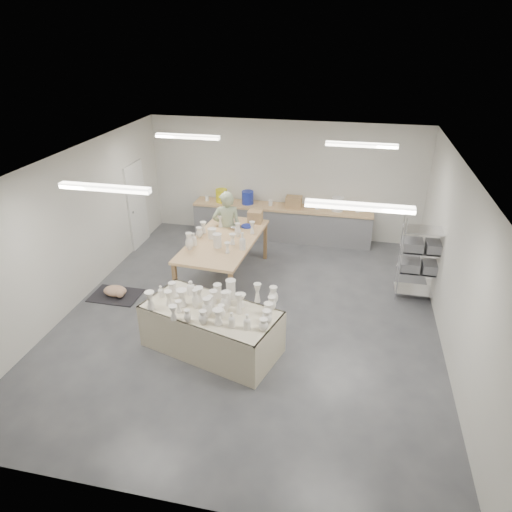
% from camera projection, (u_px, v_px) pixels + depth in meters
% --- Properties ---
extents(room, '(8.00, 8.02, 3.00)m').
position_uv_depth(room, '(245.00, 215.00, 8.03)').
color(room, '#424449').
rests_on(room, ground).
extents(back_counter, '(4.60, 0.60, 1.24)m').
position_uv_depth(back_counter, '(281.00, 221.00, 11.86)').
color(back_counter, tan).
rests_on(back_counter, ground).
extents(wire_shelf, '(0.88, 0.48, 1.80)m').
position_uv_depth(wire_shelf, '(422.00, 257.00, 9.07)').
color(wire_shelf, silver).
rests_on(wire_shelf, ground).
extents(drying_table, '(2.51, 1.73, 1.18)m').
position_uv_depth(drying_table, '(212.00, 327.00, 7.75)').
color(drying_table, olive).
rests_on(drying_table, ground).
extents(work_table, '(1.49, 2.70, 1.35)m').
position_uv_depth(work_table, '(225.00, 239.00, 9.73)').
color(work_table, tan).
rests_on(work_table, ground).
extents(rug, '(1.00, 0.70, 0.02)m').
position_uv_depth(rug, '(116.00, 295.00, 9.49)').
color(rug, black).
rests_on(rug, ground).
extents(cat, '(0.54, 0.42, 0.21)m').
position_uv_depth(cat, '(116.00, 291.00, 9.42)').
color(cat, white).
rests_on(cat, rug).
extents(potter, '(0.75, 0.60, 1.80)m').
position_uv_depth(potter, '(227.00, 229.00, 10.36)').
color(potter, '#9BAA84').
rests_on(potter, ground).
extents(red_stool, '(0.45, 0.45, 0.33)m').
position_uv_depth(red_stool, '(231.00, 248.00, 10.87)').
color(red_stool, red).
rests_on(red_stool, ground).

